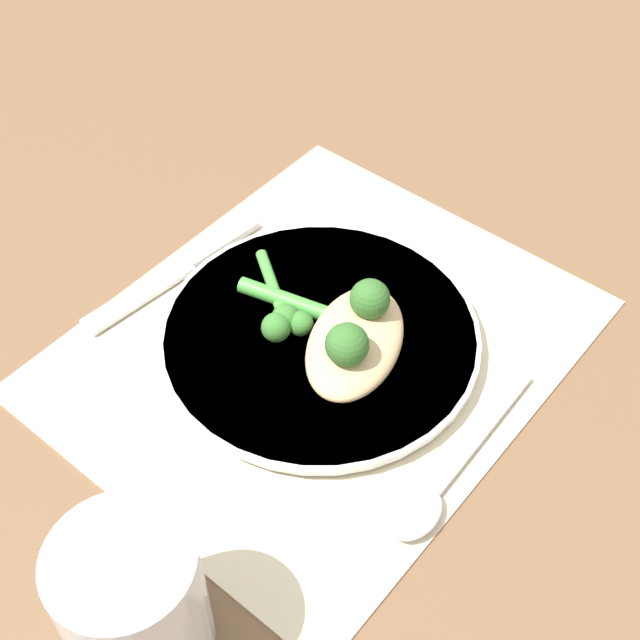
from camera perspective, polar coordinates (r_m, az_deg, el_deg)
The scene contains 11 objects.
ground_plane at distance 0.73m, azimuth 0.00°, elevation -1.73°, with size 3.00×3.00×0.00m, color brown.
placemat at distance 0.73m, azimuth 0.00°, elevation -1.62°, with size 0.41×0.34×0.00m.
plate at distance 0.72m, azimuth 0.00°, elevation -1.10°, with size 0.26×0.26×0.01m.
chicken_fillet at distance 0.69m, azimuth 2.32°, elevation -1.37°, with size 0.14×0.11×0.03m.
pesto_dollop_primary at distance 0.66m, azimuth 1.74°, elevation -1.58°, with size 0.03×0.03×0.03m.
pesto_dollop_secondary at distance 0.69m, azimuth 3.21°, elevation 1.35°, with size 0.03×0.03×0.03m.
broccoli_stalk_left at distance 0.71m, azimuth 0.85°, elevation 0.36°, with size 0.05×0.12×0.03m.
broccoli_stalk_front at distance 0.71m, azimuth -2.36°, elevation 0.25°, with size 0.08×0.09×0.02m.
knife at distance 0.79m, azimuth -9.10°, elevation 3.14°, with size 0.19×0.04×0.01m.
spoon at distance 0.64m, azimuth 7.19°, elevation -10.81°, with size 0.18×0.04×0.01m.
water_glass at distance 0.56m, azimuth -11.86°, elevation -17.26°, with size 0.09×0.09×0.11m.
Camera 1 is at (-0.36, -0.30, 0.56)m, focal length 50.00 mm.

